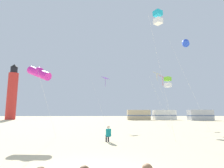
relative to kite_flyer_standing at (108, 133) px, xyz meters
The scene contains 12 objects.
kite_flyer_standing is the anchor object (origin of this frame).
kite_diamond_violet 13.27m from the kite_flyer_standing, 90.72° to the left, with size 2.65×2.65×7.05m.
kite_tube_magenta 7.95m from the kite_flyer_standing, 158.52° to the left, with size 2.84×2.54×6.15m.
kite_box_cyan 10.26m from the kite_flyer_standing, 11.08° to the left, with size 1.61×1.39×10.55m.
kite_diamond_scarlet 14.22m from the kite_flyer_standing, 54.36° to the left, with size 2.55×2.55×7.04m.
kite_tube_blue 14.08m from the kite_flyer_standing, 34.16° to the left, with size 3.13×3.51×10.47m.
kite_box_lime 10.71m from the kite_flyer_standing, 44.23° to the left, with size 2.19×2.25×6.04m.
kite_diamond_gold 19.87m from the kite_flyer_standing, 62.23° to the left, with size 2.99×2.65×8.74m.
lighthouse_distant 51.99m from the kite_flyer_standing, 122.65° to the left, with size 2.80×2.80×16.80m.
rv_van_tan 40.45m from the kite_flyer_standing, 76.16° to the left, with size 6.45×2.36×2.80m.
rv_van_white 43.54m from the kite_flyer_standing, 66.55° to the left, with size 6.60×2.84×2.80m.
rv_van_silver 43.50m from the kite_flyer_standing, 54.13° to the left, with size 6.57×2.72×2.80m.
Camera 1 is at (0.31, -6.44, 2.08)m, focal length 29.72 mm.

